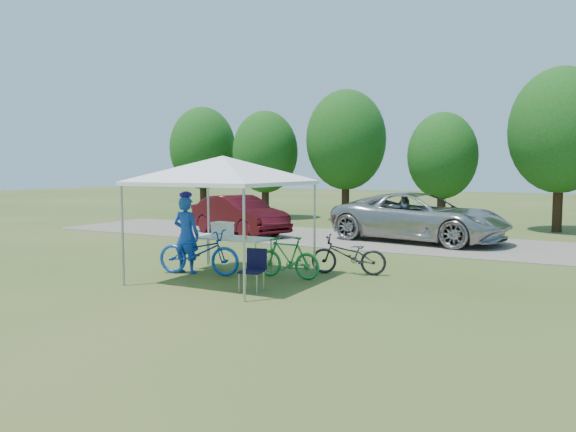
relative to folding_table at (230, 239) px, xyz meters
name	(u,v)px	position (x,y,z in m)	size (l,w,h in m)	color
ground	(224,280)	(0.52, -1.02, -0.77)	(100.00, 100.00, 0.00)	#2D5119
gravel_strip	(356,239)	(0.52, 6.98, -0.76)	(24.00, 5.00, 0.02)	gray
canopy	(223,159)	(0.52, -1.02, 1.88)	(4.53, 4.53, 3.00)	#A5A5AA
treeline	(401,144)	(0.22, 13.03, 2.76)	(24.89, 4.28, 6.30)	#382314
folding_table	(230,239)	(0.00, 0.00, 0.00)	(1.98, 0.82, 0.81)	white
folding_chair	(254,266)	(1.66, -1.60, -0.27)	(0.50, 0.51, 0.84)	black
cooler	(223,229)	(-0.22, 0.00, 0.22)	(0.48, 0.33, 0.35)	white
ice_cream_cup	(246,237)	(0.47, -0.05, 0.08)	(0.08, 0.08, 0.06)	#C5D031
cyclist	(186,235)	(-0.71, -0.77, 0.14)	(0.66, 0.43, 1.81)	#1640B5
bike_blue	(199,252)	(-0.35, -0.77, -0.24)	(0.70, 2.00, 1.05)	#1446B0
bike_green	(288,257)	(1.66, -0.16, -0.30)	(0.44, 1.57, 0.94)	#1C8137
bike_dark	(348,255)	(2.70, 0.87, -0.31)	(0.61, 1.74, 0.91)	black
minivan	(420,217)	(2.60, 7.41, 0.06)	(2.69, 5.83, 1.62)	#AFADAA
sedan	(239,215)	(-3.80, 6.20, -0.03)	(1.51, 4.34, 1.43)	#440B12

